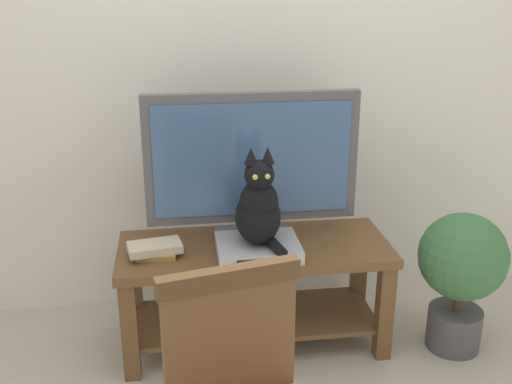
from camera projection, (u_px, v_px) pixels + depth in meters
back_wall at (254, 36)px, 2.96m from camera, size 7.00×0.12×2.80m
tv_stand at (255, 276)px, 2.81m from camera, size 1.24×0.50×0.52m
tv at (252, 163)px, 2.71m from camera, size 0.96×0.20×0.69m
media_box at (258, 248)px, 2.66m from camera, size 0.36×0.30×0.06m
cat at (259, 208)px, 2.58m from camera, size 0.20×0.30×0.44m
book_stack at (156, 249)px, 2.64m from camera, size 0.25×0.18×0.06m
potted_plant at (461, 269)px, 2.76m from camera, size 0.40×0.40×0.68m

